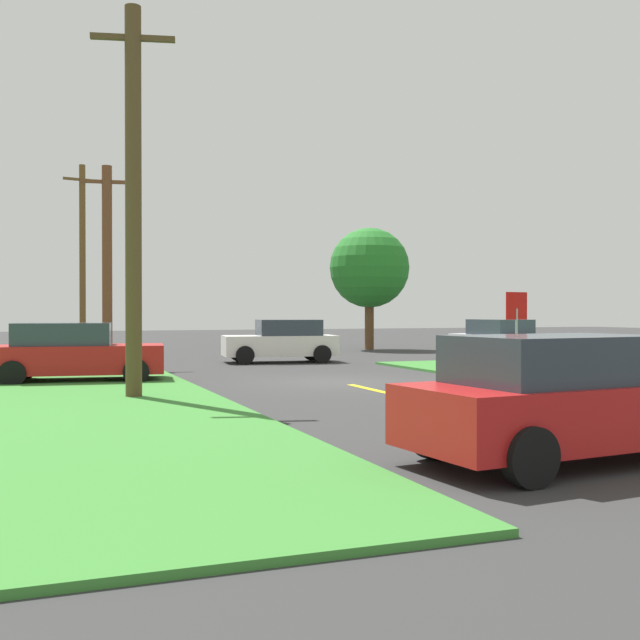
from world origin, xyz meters
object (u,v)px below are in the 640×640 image
Objects in this scene: car_behind_on_main_road at (571,399)px; utility_pole_far at (82,256)px; stop_sign at (517,318)px; parked_car_near_building at (74,353)px; car_approaching_junction at (282,341)px; utility_pole_near at (133,200)px; oak_tree_left at (369,268)px; car_on_crossroad at (497,340)px; utility_pole_mid at (107,264)px.

utility_pole_far is (-4.13, 30.52, 3.81)m from car_behind_on_main_road.
stop_sign is 12.31m from parked_car_near_building.
stop_sign is 0.52× the size of car_behind_on_main_road.
car_behind_on_main_road is at bearing -82.29° from utility_pole_far.
parked_car_near_building is at bearing 44.81° from car_approaching_junction.
parked_car_near_building is at bearing 102.54° from utility_pole_near.
utility_pole_near is (-4.36, 9.02, 3.55)m from car_behind_on_main_road.
car_approaching_junction is (-4.01, 9.29, -0.95)m from stop_sign.
oak_tree_left is at bearing 52.75° from utility_pole_near.
car_on_crossroad is 0.49× the size of utility_pole_far.
car_approaching_junction is at bearing 45.03° from parked_car_near_building.
stop_sign is 8.43m from car_on_crossroad.
utility_pole_mid reaches higher than stop_sign.
car_approaching_junction is 6.99m from utility_pole_mid.
car_approaching_junction is 0.52× the size of utility_pole_near.
stop_sign is at bearing -42.10° from utility_pole_mid.
stop_sign is 0.35× the size of utility_pole_mid.
parked_car_near_building is (-11.84, 3.24, -0.95)m from stop_sign.
stop_sign is 0.28× the size of utility_pole_far.
car_approaching_junction is at bearing 57.37° from utility_pole_near.
utility_pole_near is (-10.82, -1.35, 2.60)m from stop_sign.
parked_car_near_building is at bearing -137.43° from oak_tree_left.
utility_pole_far is (-14.80, 12.92, 3.81)m from car_on_crossroad.
car_on_crossroad is at bearing 173.09° from car_approaching_junction.
stop_sign is 17.41m from oak_tree_left.
car_on_crossroad is 17.67m from utility_pole_near.
car_behind_on_main_road is (-10.67, -17.60, 0.00)m from car_on_crossroad.
utility_pole_far is (1.24, 16.92, 3.81)m from parked_car_near_building.
car_approaching_junction is 0.63× the size of utility_pole_mid.
stop_sign is 22.96m from utility_pole_far.
utility_pole_mid reaches higher than car_on_crossroad.
utility_pole_far is at bearing 89.41° from utility_pole_near.
car_behind_on_main_road is 10.62m from utility_pole_near.
utility_pole_near is 10.79m from utility_pole_mid.
utility_pole_mid is at bearing 95.60° from car_behind_on_main_road.
parked_car_near_building is at bearing 105.87° from car_behind_on_main_road.
utility_pole_mid is at bearing 81.69° from car_on_crossroad.
parked_car_near_building is 1.06× the size of car_approaching_junction.
utility_pole_far reaches higher than parked_car_near_building.
car_approaching_junction is at bearing -58.79° from utility_pole_far.
utility_pole_near is 1.39× the size of oak_tree_left.
oak_tree_left is (7.11, 7.68, 3.32)m from car_approaching_junction.
parked_car_near_building is at bearing 104.12° from car_on_crossroad.
utility_pole_mid is (1.43, 6.17, 2.80)m from parked_car_near_building.
car_behind_on_main_road is 0.53× the size of utility_pole_far.
utility_pole_mid is at bearing 87.83° from utility_pole_near.
car_approaching_junction is at bearing -132.82° from oak_tree_left.
car_on_crossroad is at bearing 29.73° from utility_pole_near.
utility_pole_far is at bearing 166.88° from oak_tree_left.
utility_pole_near is 1.21× the size of utility_pole_mid.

